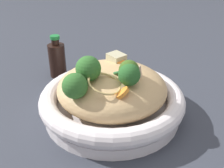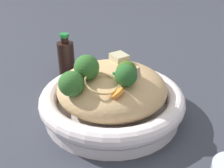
# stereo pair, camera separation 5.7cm
# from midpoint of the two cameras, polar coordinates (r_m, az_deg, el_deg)

# --- Properties ---
(ground_plane) EXTENTS (3.00, 3.00, 0.00)m
(ground_plane) POSITION_cam_midpoint_polar(r_m,az_deg,el_deg) (0.61, -2.69, -6.52)
(ground_plane) COLOR #353943
(serving_bowl) EXTENTS (0.32, 0.32, 0.06)m
(serving_bowl) POSITION_cam_midpoint_polar(r_m,az_deg,el_deg) (0.59, -2.76, -3.94)
(serving_bowl) COLOR white
(serving_bowl) RESTS_ON ground_plane
(noodle_heap) EXTENTS (0.24, 0.24, 0.10)m
(noodle_heap) POSITION_cam_midpoint_polar(r_m,az_deg,el_deg) (0.57, -2.84, -0.86)
(noodle_heap) COLOR tan
(noodle_heap) RESTS_ON serving_bowl
(broccoli_florets) EXTENTS (0.11, 0.16, 0.08)m
(broccoli_florets) POSITION_cam_midpoint_polar(r_m,az_deg,el_deg) (0.50, -6.31, 1.61)
(broccoli_florets) COLOR #9AB875
(broccoli_florets) RESTS_ON serving_bowl
(carrot_coins) EXTENTS (0.15, 0.06, 0.03)m
(carrot_coins) POSITION_cam_midpoint_polar(r_m,az_deg,el_deg) (0.52, -0.34, 0.68)
(carrot_coins) COLOR orange
(carrot_coins) RESTS_ON serving_bowl
(zucchini_slices) EXTENTS (0.07, 0.13, 0.03)m
(zucchini_slices) POSITION_cam_midpoint_polar(r_m,az_deg,el_deg) (0.53, -5.27, 1.78)
(zucchini_slices) COLOR beige
(zucchini_slices) RESTS_ON serving_bowl
(chicken_chunks) EXTENTS (0.13, 0.08, 0.03)m
(chicken_chunks) POSITION_cam_midpoint_polar(r_m,az_deg,el_deg) (0.57, -0.52, 3.96)
(chicken_chunks) COLOR #CEB08C
(chicken_chunks) RESTS_ON serving_bowl
(soy_sauce_bottle) EXTENTS (0.05, 0.05, 0.12)m
(soy_sauce_bottle) POSITION_cam_midpoint_polar(r_m,az_deg,el_deg) (0.78, -13.95, 5.21)
(soy_sauce_bottle) COLOR black
(soy_sauce_bottle) RESTS_ON ground_plane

